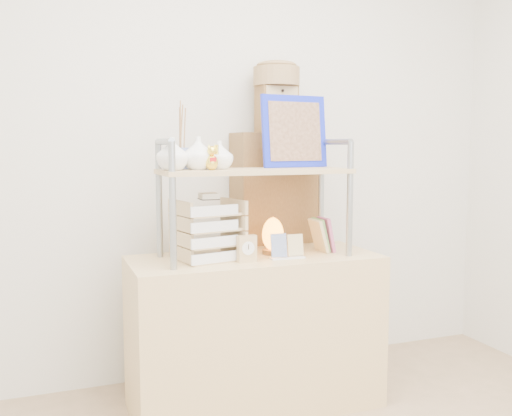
{
  "coord_description": "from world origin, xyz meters",
  "views": [
    {
      "loc": [
        -0.95,
        -1.33,
        1.29
      ],
      "look_at": [
        0.01,
        1.2,
        0.98
      ],
      "focal_mm": 40.0,
      "sensor_mm": 36.0,
      "label": 1
    }
  ],
  "objects_px": {
    "desk": "(255,332)",
    "cabinet": "(274,254)",
    "letter_tray": "(209,233)",
    "salt_lamp": "(273,235)"
  },
  "relations": [
    {
      "from": "salt_lamp",
      "to": "cabinet",
      "type": "bearing_deg",
      "value": 66.25
    },
    {
      "from": "cabinet",
      "to": "salt_lamp",
      "type": "height_order",
      "value": "cabinet"
    },
    {
      "from": "desk",
      "to": "letter_tray",
      "type": "xyz_separation_m",
      "value": [
        -0.23,
        -0.01,
        0.5
      ]
    },
    {
      "from": "desk",
      "to": "cabinet",
      "type": "xyz_separation_m",
      "value": [
        0.26,
        0.37,
        0.3
      ]
    },
    {
      "from": "desk",
      "to": "letter_tray",
      "type": "relative_size",
      "value": 3.82
    },
    {
      "from": "desk",
      "to": "salt_lamp",
      "type": "relative_size",
      "value": 6.61
    },
    {
      "from": "cabinet",
      "to": "letter_tray",
      "type": "bearing_deg",
      "value": -142.53
    },
    {
      "from": "desk",
      "to": "cabinet",
      "type": "height_order",
      "value": "cabinet"
    },
    {
      "from": "cabinet",
      "to": "salt_lamp",
      "type": "bearing_deg",
      "value": -113.92
    },
    {
      "from": "cabinet",
      "to": "letter_tray",
      "type": "distance_m",
      "value": 0.65
    }
  ]
}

